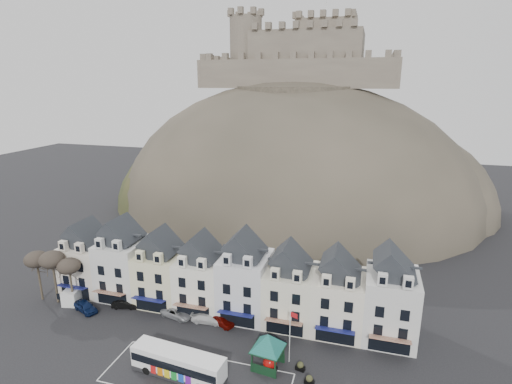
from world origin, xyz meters
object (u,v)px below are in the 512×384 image
flagpole (290,333)px  white_van (76,293)px  car_maroon (222,320)px  car_charcoal (271,341)px  car_white (207,318)px  car_navy (86,307)px  car_silver (177,313)px  bus_shelter (268,342)px  bus (178,362)px  red_buoy (270,364)px  car_black (125,304)px

flagpole → white_van: flagpole is taller
car_maroon → car_charcoal: bearing=-83.6°
white_van → car_white: white_van is taller
car_navy → car_silver: car_navy is taller
bus_shelter → car_navy: 30.04m
bus → car_white: bearing=101.0°
red_buoy → car_white: 13.38m
bus → car_charcoal: (9.17, 8.53, -1.17)m
car_white → car_charcoal: (10.21, -2.50, -0.04)m
car_maroon → bus_shelter: bearing=-104.3°
white_van → car_black: bearing=-11.9°
car_navy → red_buoy: bearing=-76.6°
flagpole → car_charcoal: size_ratio=1.89×
car_black → car_charcoal: 23.94m
car_white → car_charcoal: car_white is taller
car_silver → car_charcoal: (15.04, -2.50, -0.04)m
flagpole → car_maroon: size_ratio=1.80×
car_navy → car_black: (5.20, 2.47, -0.12)m
car_black → white_van: bearing=76.7°
red_buoy → car_silver: size_ratio=0.43×
bus_shelter → car_white: bus_shelter is taller
bus_shelter → car_silver: size_ratio=1.50×
bus → car_charcoal: size_ratio=3.05×
car_silver → car_white: 4.83m
car_black → car_white: size_ratio=0.85×
car_silver → flagpole: bearing=-94.4°
car_navy → car_black: car_navy is taller
car_charcoal → red_buoy: bearing=-164.2°
car_maroon → car_silver: bearing=113.8°
bus → bus_shelter: 10.83m
white_van → bus: bearing=-37.0°
white_van → car_black: size_ratio=1.38×
car_silver → bus_shelter: bearing=-101.9°
flagpole → car_silver: 19.03m
car_maroon → car_navy: bearing=120.5°
car_silver → white_van: bearing=101.3°
car_charcoal → car_black: bearing=88.3°
car_white → car_maroon: car_maroon is taller
flagpole → bus_shelter: bearing=-145.1°
car_silver → car_charcoal: size_ratio=1.24×
bus → car_maroon: size_ratio=2.91×
car_white → car_silver: bearing=85.7°
car_white → bus: bearing=-178.9°
red_buoy → white_van: 34.51m
bus_shelter → car_white: (-10.80, 6.70, -2.89)m
bus → car_black: 18.37m
flagpole → car_maroon: 12.53m
red_buoy → car_black: bearing=163.6°
bus → car_navy: bus is taller
red_buoy → flagpole: bearing=48.8°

